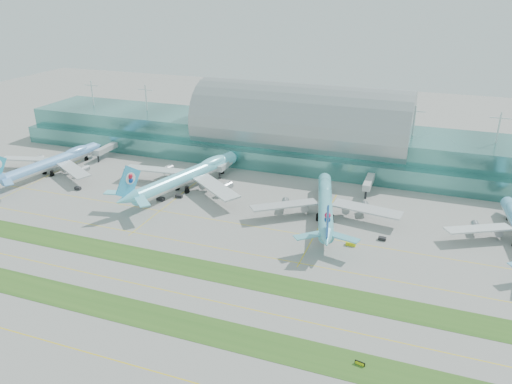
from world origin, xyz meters
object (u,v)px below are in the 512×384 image
at_px(airliner_a, 53,162).
at_px(airliner_b, 188,175).
at_px(terminal, 301,136).
at_px(taxiway_sign_east, 360,363).
at_px(airliner_c, 325,203).

xyz_separation_m(airliner_a, airliner_b, (77.72, 5.01, 0.86)).
bearing_deg(terminal, taxiway_sign_east, -69.08).
relative_size(terminal, airliner_a, 4.66).
relative_size(terminal, airliner_b, 4.16).
distance_m(airliner_a, airliner_b, 77.88).
bearing_deg(taxiway_sign_east, airliner_c, 119.39).
bearing_deg(taxiway_sign_east, terminal, 121.60).
relative_size(terminal, airliner_c, 4.65).
distance_m(terminal, airliner_a, 135.25).
xyz_separation_m(airliner_a, taxiway_sign_east, (177.45, -90.00, -5.61)).
distance_m(airliner_a, taxiway_sign_east, 199.04).
xyz_separation_m(terminal, airliner_c, (30.24, -69.22, -7.95)).
relative_size(airliner_a, airliner_b, 0.89).
distance_m(airliner_b, airliner_c, 70.91).
bearing_deg(taxiway_sign_east, airliner_b, 147.07).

